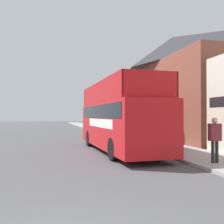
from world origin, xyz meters
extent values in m
plane|color=#4C4C4F|center=(0.00, 21.00, 0.00)|extent=(144.00, 144.00, 0.00)
cube|color=#999993|center=(7.25, 18.00, 0.07)|extent=(3.04, 108.00, 0.14)
cube|color=brown|center=(11.77, 19.45, 3.31)|extent=(6.00, 19.05, 6.62)
pyramid|color=#2D2D33|center=(11.77, 19.45, 8.18)|extent=(6.00, 19.05, 3.12)
cube|color=red|center=(3.96, 10.79, 1.55)|extent=(2.83, 9.95, 2.51)
cube|color=white|center=(3.98, 10.30, 1.67)|extent=(2.72, 5.51, 0.45)
cube|color=black|center=(3.96, 10.79, 2.30)|extent=(2.84, 9.16, 0.70)
cube|color=red|center=(3.96, 10.79, 2.85)|extent=(2.81, 9.16, 0.10)
cube|color=red|center=(2.73, 10.76, 3.43)|extent=(0.34, 9.08, 1.06)
cube|color=red|center=(5.20, 10.83, 3.43)|extent=(0.34, 9.08, 1.06)
cube|color=red|center=(4.10, 6.29, 3.43)|extent=(2.54, 0.15, 1.06)
cube|color=red|center=(3.85, 14.64, 3.43)|extent=(2.58, 1.46, 1.06)
cylinder|color=black|center=(2.73, 13.82, 0.54)|extent=(0.31, 1.08, 1.07)
cylinder|color=black|center=(5.02, 13.89, 0.54)|extent=(0.31, 1.08, 1.07)
cylinder|color=black|center=(2.91, 7.90, 0.54)|extent=(0.31, 1.08, 1.07)
cylinder|color=black|center=(5.19, 7.97, 0.54)|extent=(0.31, 1.08, 1.07)
cube|color=#9E9EA3|center=(4.57, 18.39, 0.61)|extent=(1.89, 4.61, 0.85)
cube|color=black|center=(4.57, 18.25, 1.29)|extent=(1.64, 2.22, 0.51)
cylinder|color=black|center=(3.71, 19.80, 0.35)|extent=(0.21, 0.70, 0.70)
cylinder|color=black|center=(5.39, 19.82, 0.35)|extent=(0.21, 0.70, 0.70)
cylinder|color=black|center=(3.75, 16.96, 0.35)|extent=(0.21, 0.70, 0.70)
cylinder|color=black|center=(5.43, 16.98, 0.35)|extent=(0.21, 0.70, 0.70)
cylinder|color=#232328|center=(6.55, 5.63, 0.59)|extent=(0.14, 0.14, 0.90)
cylinder|color=#232328|center=(6.74, 5.63, 0.59)|extent=(0.14, 0.14, 0.90)
cube|color=maroon|center=(6.64, 5.63, 1.40)|extent=(0.49, 0.27, 0.71)
sphere|color=tan|center=(6.64, 5.63, 1.88)|extent=(0.25, 0.25, 0.25)
cylinder|color=black|center=(6.14, 13.50, 1.96)|extent=(0.13, 0.13, 3.65)
cylinder|color=silver|center=(6.14, 13.50, 4.01)|extent=(0.32, 0.32, 0.45)
cone|color=black|center=(6.14, 13.50, 4.35)|extent=(0.35, 0.35, 0.22)
camera|label=1|loc=(-0.06, -3.81, 2.08)|focal=42.00mm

